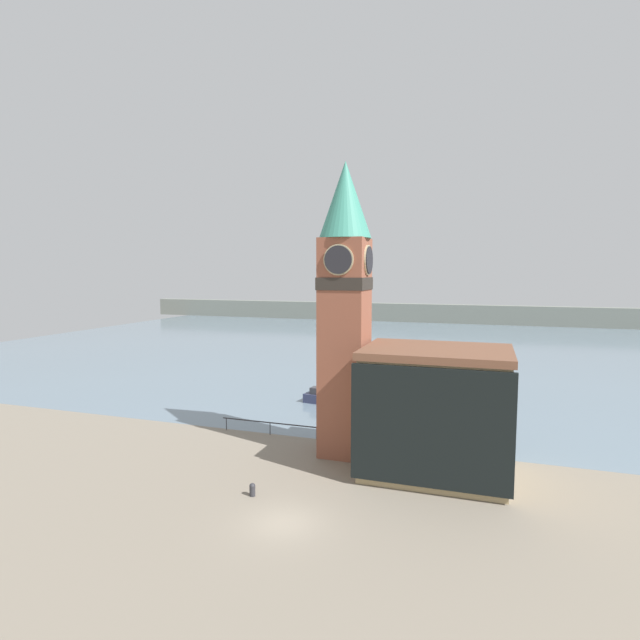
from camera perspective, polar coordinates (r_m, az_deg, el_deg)
The scene contains 8 objects.
ground_plane at distance 29.66m, azimuth -4.13°, elevation -22.09°, with size 160.00×160.00×0.00m, color gray.
water at distance 99.33m, azimuth 12.43°, elevation -2.56°, with size 160.00×120.00×0.00m.
far_shoreline at distance 138.68m, azimuth 14.21°, elevation 0.71°, with size 180.00×3.00×5.00m.
pier_railing at distance 43.21m, azimuth -5.73°, elevation -11.74°, with size 8.92×0.08×1.09m.
clock_tower at distance 36.82m, azimuth 2.86°, elevation 2.09°, with size 3.82×3.82×21.69m.
pier_building at distance 35.25m, azimuth 13.05°, elevation -10.09°, with size 9.85×7.65×8.63m.
boat_near at distance 52.28m, azimuth 1.52°, elevation -9.01°, with size 7.04×2.58×1.64m.
mooring_bollard_near at distance 32.62m, azimuth -7.74°, elevation -18.60°, with size 0.37×0.37×0.81m.
Camera 1 is at (10.18, -24.23, 13.74)m, focal length 28.00 mm.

